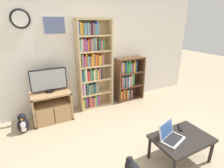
# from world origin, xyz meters

# --- Properties ---
(wall_back) EXTENTS (6.00, 0.09, 2.60)m
(wall_back) POSITION_xyz_m (-0.01, 2.42, 1.31)
(wall_back) COLOR silver
(wall_back) RESTS_ON ground_plane
(tv_stand) EXTENTS (0.75, 0.51, 0.60)m
(tv_stand) POSITION_xyz_m (-0.89, 2.10, 0.30)
(tv_stand) COLOR tan
(tv_stand) RESTS_ON ground_plane
(television) EXTENTS (0.69, 0.18, 0.47)m
(television) POSITION_xyz_m (-0.88, 2.14, 0.84)
(television) COLOR black
(television) RESTS_ON tv_stand
(bookshelf_tall) EXTENTS (0.78, 0.27, 1.99)m
(bookshelf_tall) POSITION_xyz_m (0.08, 2.26, 0.99)
(bookshelf_tall) COLOR tan
(bookshelf_tall) RESTS_ON ground_plane
(bookshelf_short) EXTENTS (0.73, 0.30, 1.09)m
(bookshelf_short) POSITION_xyz_m (1.00, 2.24, 0.55)
(bookshelf_short) COLOR brown
(bookshelf_short) RESTS_ON ground_plane
(coffee_table) EXTENTS (0.81, 0.55, 0.40)m
(coffee_table) POSITION_xyz_m (0.54, 0.07, 0.35)
(coffee_table) COLOR black
(coffee_table) RESTS_ON ground_plane
(laptop) EXTENTS (0.40, 0.34, 0.23)m
(laptop) POSITION_xyz_m (0.37, 0.12, 0.46)
(laptop) COLOR #B7BABC
(laptop) RESTS_ON coffee_table
(remote_near_laptop) EXTENTS (0.13, 0.15, 0.02)m
(remote_near_laptop) POSITION_xyz_m (0.69, 0.24, 0.41)
(remote_near_laptop) COLOR black
(remote_near_laptop) RESTS_ON coffee_table
(penguin_figurine) EXTENTS (0.20, 0.18, 0.38)m
(penguin_figurine) POSITION_xyz_m (-1.45, 1.88, 0.17)
(penguin_figurine) COLOR black
(penguin_figurine) RESTS_ON ground_plane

